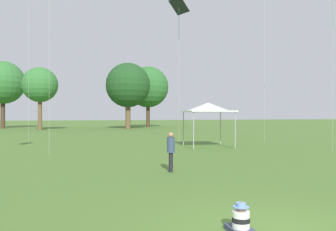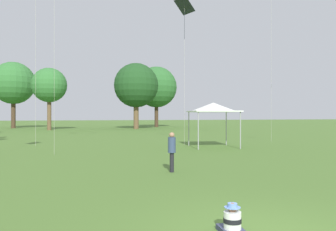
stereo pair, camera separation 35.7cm
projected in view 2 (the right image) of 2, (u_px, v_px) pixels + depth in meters
seated_toddler at (232, 221)px, 6.09m from camera, size 0.44×0.53×0.58m
person_standing_3 at (172, 148)px, 12.69m from camera, size 0.36×0.36×1.55m
canopy_tent at (213, 108)px, 22.68m from camera, size 3.56×3.56×3.10m
kite_7 at (184, 8)px, 24.62m from camera, size 1.43×1.63×10.95m
distant_tree_0 at (49, 85)px, 49.43m from camera, size 5.23×5.23×9.42m
distant_tree_1 at (13, 83)px, 56.36m from camera, size 7.26×7.26×11.44m
distant_tree_2 at (136, 86)px, 53.61m from camera, size 7.26×7.26×10.79m
distant_tree_3 at (156, 87)px, 62.36m from camera, size 7.79×7.79×11.53m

